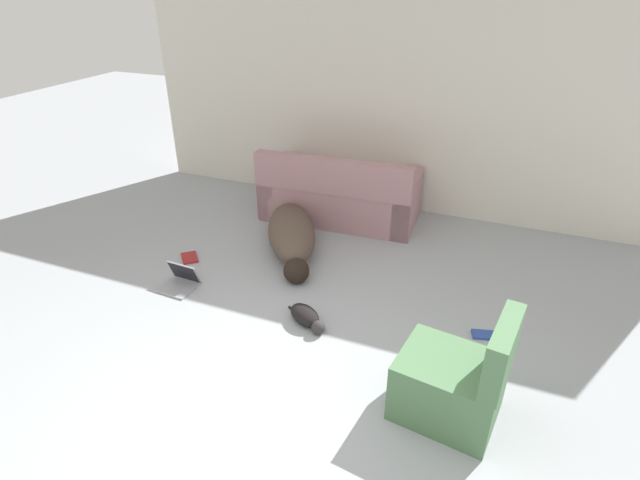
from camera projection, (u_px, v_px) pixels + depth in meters
name	position (u px, v px, depth m)	size (l,w,h in m)	color
ground_plane	(246.00, 436.00, 3.24)	(20.00, 20.00, 0.00)	#999EA3
wall_back	(402.00, 100.00, 5.74)	(6.56, 0.06, 2.67)	beige
couch	(340.00, 196.00, 5.95)	(1.85, 0.96, 0.85)	#A3757A
dog	(292.00, 234.00, 5.30)	(1.02, 1.59, 0.38)	#4C3D33
cat	(307.00, 317.00, 4.24)	(0.46, 0.35, 0.14)	black
laptop_open	(181.00, 279.00, 4.74)	(0.33, 0.32, 0.23)	gray
book_blue	(484.00, 335.00, 4.12)	(0.21, 0.15, 0.02)	#28428E
book_red	(190.00, 258.00, 5.21)	(0.27, 0.27, 0.02)	maroon
side_chair	(455.00, 383.00, 3.27)	(0.74, 0.62, 0.86)	#4C754C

